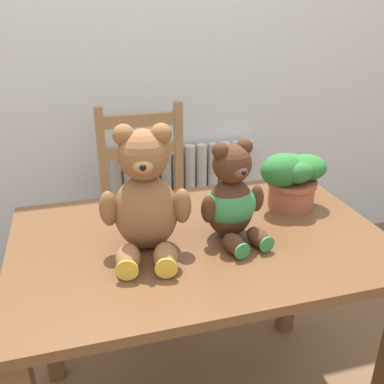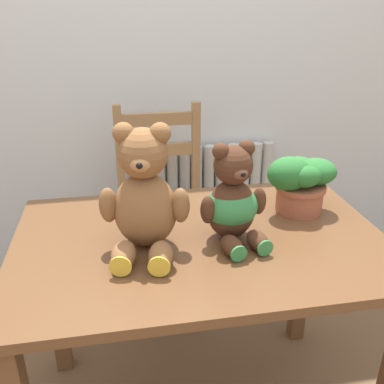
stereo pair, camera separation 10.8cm
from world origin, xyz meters
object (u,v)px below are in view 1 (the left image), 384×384
object	(u,v)px
teddy_bear_left	(145,199)
potted_plant	(292,177)
wooden_chair_behind	(149,214)
teddy_bear_right	(232,200)

from	to	relation	value
teddy_bear_left	potted_plant	size ratio (longest dim) A/B	1.51
teddy_bear_left	potted_plant	world-z (taller)	teddy_bear_left
wooden_chair_behind	teddy_bear_right	size ratio (longest dim) A/B	3.24
wooden_chair_behind	teddy_bear_left	world-z (taller)	teddy_bear_left
wooden_chair_behind	teddy_bear_right	xyz separation A→B (m)	(0.13, -0.75, 0.40)
teddy_bear_right	potted_plant	size ratio (longest dim) A/B	1.24
wooden_chair_behind	potted_plant	distance (m)	0.83
teddy_bear_right	potted_plant	xyz separation A→B (m)	(0.27, 0.14, -0.01)
potted_plant	wooden_chair_behind	bearing A→B (deg)	123.38
teddy_bear_right	potted_plant	distance (m)	0.31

